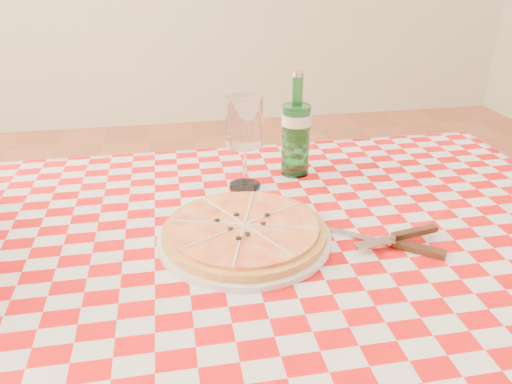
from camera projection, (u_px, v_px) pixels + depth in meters
dining_table at (272, 281)px, 0.93m from camera, size 1.20×0.80×0.75m
tablecloth at (273, 238)px, 0.89m from camera, size 1.30×0.90×0.01m
pizza_plate at (244, 230)px, 0.87m from camera, size 0.38×0.38×0.04m
water_bottle at (296, 125)px, 1.09m from camera, size 0.07×0.07×0.23m
wine_glass at (244, 144)px, 1.03m from camera, size 0.10×0.10×0.20m
cutlery at (393, 240)px, 0.86m from camera, size 0.25×0.22×0.02m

